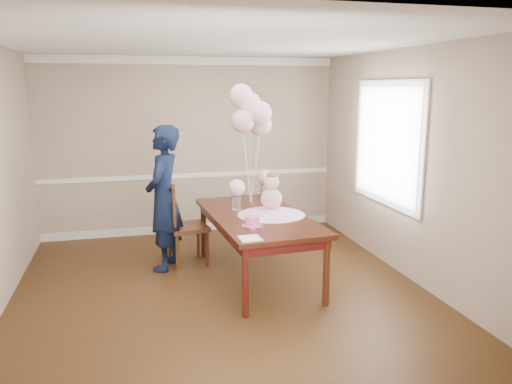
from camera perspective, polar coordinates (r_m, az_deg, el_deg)
name	(u,v)px	position (r m, az deg, el deg)	size (l,w,h in m)	color
floor	(222,293)	(5.68, -3.93, -11.41)	(4.50, 5.00, 0.00)	black
ceiling	(218,41)	(5.23, -4.37, 16.87)	(4.50, 5.00, 0.02)	white
wall_back	(190,146)	(7.74, -7.50, 5.18)	(4.50, 0.02, 2.70)	gray
wall_front	(298,244)	(2.93, 4.78, -5.93)	(4.50, 0.02, 2.70)	gray
wall_right	(410,165)	(6.10, 17.15, 2.95)	(0.02, 5.00, 2.70)	gray
chair_rail_trim	(191,175)	(7.79, -7.40, 1.89)	(4.50, 0.02, 0.07)	white
crown_molding	(188,60)	(7.69, -7.76, 14.69)	(4.50, 0.02, 0.12)	white
baseboard_trim	(193,228)	(7.98, -7.24, -4.06)	(4.50, 0.02, 0.12)	silver
window_frame	(388,143)	(6.49, 14.80, 5.38)	(0.02, 1.66, 1.56)	silver
window_blinds	(386,144)	(6.48, 14.66, 5.38)	(0.01, 1.50, 1.40)	white
dining_table_top	(257,217)	(5.85, 0.13, -2.82)	(1.04, 2.09, 0.05)	black
table_apron	(257,223)	(5.87, 0.13, -3.56)	(0.94, 1.98, 0.10)	black
table_leg_fl	(245,282)	(4.98, -1.23, -10.29)	(0.07, 0.07, 0.73)	black
table_leg_fr	(326,272)	(5.28, 8.04, -9.07)	(0.07, 0.07, 0.73)	black
table_leg_bl	(204,230)	(6.74, -5.99, -4.35)	(0.07, 0.07, 0.73)	black
table_leg_br	(265,225)	(6.96, 1.09, -3.74)	(0.07, 0.07, 0.73)	black
baby_skirt	(271,210)	(5.83, 1.76, -2.08)	(0.79, 0.79, 0.10)	#E1A6C2
baby_torso	(271,199)	(5.80, 1.77, -0.78)	(0.25, 0.25, 0.25)	pink
baby_head	(271,182)	(5.76, 1.78, 1.15)	(0.18, 0.18, 0.18)	beige
baby_hair	(272,177)	(5.75, 1.78, 1.76)	(0.13, 0.13, 0.13)	brown
cake_platter	(252,226)	(5.35, -0.42, -3.91)	(0.23, 0.23, 0.01)	#B5B5B9
birthday_cake	(252,221)	(5.33, -0.42, -3.33)	(0.16, 0.16, 0.10)	#F14CA5
cake_flower_a	(252,215)	(5.31, -0.42, -2.62)	(0.03, 0.03, 0.03)	white
cake_flower_b	(255,214)	(5.34, -0.17, -2.54)	(0.03, 0.03, 0.03)	white
rose_vase_near	(237,203)	(6.07, -2.20, -1.22)	(0.10, 0.10, 0.17)	white
roses_near	(237,187)	(6.03, -2.21, 0.52)	(0.20, 0.20, 0.20)	silver
rose_vase_far	(264,191)	(6.76, 0.98, 0.16)	(0.10, 0.10, 0.17)	silver
roses_far	(265,177)	(6.73, 0.98, 1.73)	(0.20, 0.20, 0.20)	silver
napkin	(250,238)	(4.92, -0.68, -5.31)	(0.21, 0.21, 0.01)	silver
balloon_weight	(251,202)	(6.40, -0.59, -1.19)	(0.04, 0.04, 0.02)	silver
balloon_a	(243,121)	(6.22, -1.53, 8.07)	(0.29, 0.29, 0.29)	#E19FC3
balloon_b	(260,113)	(6.22, 0.47, 9.04)	(0.29, 0.29, 0.29)	#FFB4CE
balloon_c	(250,104)	(6.34, -0.72, 10.04)	(0.29, 0.29, 0.29)	#FFB4C3
balloon_d	(241,95)	(6.33, -1.69, 10.97)	(0.29, 0.29, 0.29)	#FFB4CF
balloon_e	(261,125)	(6.38, 0.52, 7.70)	(0.29, 0.29, 0.29)	#E09FB0
balloon_ribbon_a	(247,169)	(6.30, -1.05, 2.67)	(0.00, 0.00, 0.88)	white
balloon_ribbon_b	(255,165)	(6.30, -0.07, 3.15)	(0.00, 0.00, 0.98)	silver
balloon_ribbon_c	(250,160)	(6.35, -0.65, 3.70)	(0.00, 0.00, 1.09)	white
balloon_ribbon_d	(246,156)	(6.34, -1.13, 4.16)	(0.00, 0.00, 1.19)	white
balloon_ribbon_e	(256,170)	(6.38, -0.03, 2.55)	(0.00, 0.00, 0.83)	white
dining_chair_seat	(188,227)	(6.44, -7.82, -4.03)	(0.48, 0.48, 0.05)	#3B1F10
chair_leg_fl	(177,253)	(6.29, -8.98, -6.89)	(0.04, 0.04, 0.46)	#38200F
chair_leg_fr	(207,249)	(6.39, -5.58, -6.49)	(0.04, 0.04, 0.46)	#35130E
chair_leg_bl	(170,244)	(6.65, -9.83, -5.87)	(0.04, 0.04, 0.46)	black
chair_leg_br	(198,240)	(6.75, -6.61, -5.52)	(0.04, 0.04, 0.46)	#321C0D
chair_back_post_l	(174,209)	(6.13, -9.35, -1.88)	(0.04, 0.04, 0.61)	#3A210F
chair_back_post_r	(166,202)	(6.50, -10.20, -1.12)	(0.04, 0.04, 0.61)	#341C0E
chair_slat_low	(171,215)	(6.34, -9.74, -2.63)	(0.03, 0.43, 0.05)	#3C1410
chair_slat_mid	(170,202)	(6.30, -9.80, -1.11)	(0.03, 0.43, 0.05)	#3A150F
chair_slat_top	(170,188)	(6.27, -9.85, 0.44)	(0.03, 0.43, 0.05)	#35110E
woman	(164,198)	(6.25, -10.49, -0.70)	(0.66, 0.44, 1.80)	black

